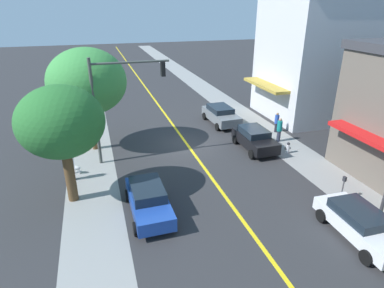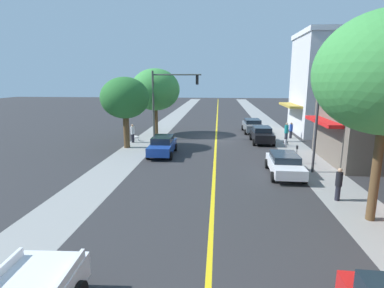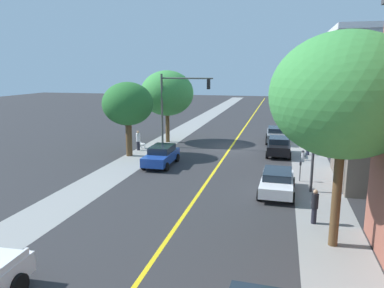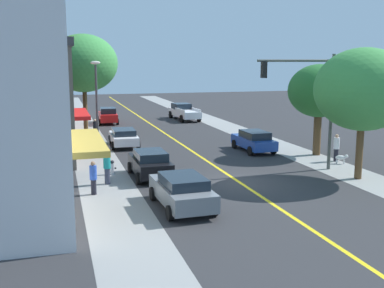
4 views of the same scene
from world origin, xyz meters
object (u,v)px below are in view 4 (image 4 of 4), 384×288
object	(u,v)px
traffic_light_mast	(311,94)
small_dog	(342,158)
grey_sedan_left_curb	(182,191)
pedestrian_white_shirt	(336,147)
white_sedan_left_curb	(124,137)
street_tree_left_far	(363,90)
pedestrian_blue_shirt	(93,177)
black_sedan_left_curb	(150,163)
parking_meter	(109,142)
street_tree_right_corner	(319,91)
pedestrian_black_shirt	(95,128)
street_tree_left_near	(84,63)
fire_hydrant	(112,167)
street_lamp	(97,95)
blue_sedan_right_curb	(254,140)
white_pickup_truck	(184,112)
pedestrian_teal_shirt	(107,166)
red_sedan_left_curb	(108,115)

from	to	relation	value
traffic_light_mast	small_dog	distance (m)	5.24
grey_sedan_left_curb	pedestrian_white_shirt	distance (m)	13.84
traffic_light_mast	white_sedan_left_curb	bearing A→B (deg)	-49.73
street_tree_left_far	pedestrian_blue_shirt	xyz separation A→B (m)	(-14.23, 0.82, -4.02)
street_tree_left_far	small_dog	xyz separation A→B (m)	(1.31, 3.57, -4.49)
black_sedan_left_curb	white_sedan_left_curb	xyz separation A→B (m)	(-0.07, 10.09, -0.08)
street_tree_left_far	pedestrian_blue_shirt	size ratio (longest dim) A/B	4.33
black_sedan_left_curb	pedestrian_white_shirt	xyz separation A→B (m)	(12.36, 0.94, 0.13)
black_sedan_left_curb	small_dog	world-z (taller)	black_sedan_left_curb
parking_meter	small_dog	bearing A→B (deg)	-27.43
street_tree_right_corner	pedestrian_black_shirt	bearing A→B (deg)	142.20
street_tree_left_near	pedestrian_blue_shirt	bearing A→B (deg)	-92.49
fire_hydrant	pedestrian_white_shirt	distance (m)	14.31
pedestrian_blue_shirt	grey_sedan_left_curb	bearing A→B (deg)	-86.49
street_lamp	blue_sedan_right_curb	size ratio (longest dim) A/B	1.45
street_tree_right_corner	street_lamp	distance (m)	15.57
white_pickup_truck	pedestrian_black_shirt	size ratio (longest dim) A/B	3.68
traffic_light_mast	blue_sedan_right_curb	xyz separation A→B (m)	(-0.64, 6.47, -3.75)
grey_sedan_left_curb	pedestrian_teal_shirt	world-z (taller)	pedestrian_teal_shirt
pedestrian_teal_shirt	parking_meter	bearing A→B (deg)	-163.08
pedestrian_blue_shirt	parking_meter	bearing A→B (deg)	35.48
street_tree_left_near	black_sedan_left_curb	world-z (taller)	street_tree_left_near
blue_sedan_right_curb	white_pickup_truck	world-z (taller)	white_pickup_truck
grey_sedan_left_curb	white_pickup_truck	distance (m)	31.73
white_pickup_truck	street_tree_left_far	bearing A→B (deg)	-178.03
grey_sedan_left_curb	white_sedan_left_curb	distance (m)	15.92
blue_sedan_right_curb	traffic_light_mast	bearing A→B (deg)	-175.01
street_lamp	white_pickup_truck	xyz separation A→B (m)	(10.64, 15.47, -3.08)
blue_sedan_right_curb	white_sedan_left_curb	size ratio (longest dim) A/B	0.99
fire_hydrant	small_dog	world-z (taller)	fire_hydrant
traffic_light_mast	small_dog	size ratio (longest dim) A/B	8.69
blue_sedan_right_curb	street_tree_left_near	bearing A→B (deg)	45.38
white_sedan_left_curb	red_sedan_left_curb	bearing A→B (deg)	0.17
parking_meter	pedestrian_white_shirt	size ratio (longest dim) A/B	0.76
street_lamp	pedestrian_blue_shirt	distance (m)	12.36
grey_sedan_left_curb	white_pickup_truck	bearing A→B (deg)	-17.22
street_tree_left_near	pedestrian_teal_shirt	distance (m)	17.78
white_pickup_truck	pedestrian_teal_shirt	xyz separation A→B (m)	(-11.04, -25.56, 0.11)
white_pickup_truck	pedestrian_black_shirt	world-z (taller)	white_pickup_truck
black_sedan_left_curb	street_tree_left_near	bearing A→B (deg)	8.19
street_tree_left_near	traffic_light_mast	distance (m)	20.83
blue_sedan_right_curb	white_pickup_truck	distance (m)	19.24
blue_sedan_right_curb	pedestrian_black_shirt	size ratio (longest dim) A/B	2.62
blue_sedan_right_curb	pedestrian_white_shirt	size ratio (longest dim) A/B	2.49
black_sedan_left_curb	street_tree_left_far	bearing A→B (deg)	-107.69
fire_hydrant	blue_sedan_right_curb	world-z (taller)	blue_sedan_right_curb
traffic_light_mast	small_dog	world-z (taller)	traffic_light_mast
grey_sedan_left_curb	blue_sedan_right_curb	distance (m)	14.11
red_sedan_left_curb	pedestrian_black_shirt	size ratio (longest dim) A/B	2.60
black_sedan_left_curb	white_pickup_truck	distance (m)	26.25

